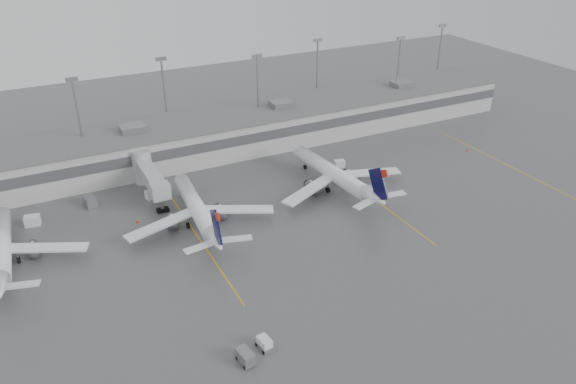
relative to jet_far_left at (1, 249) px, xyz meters
name	(u,v)px	position (x,y,z in m)	size (l,w,h in m)	color
ground	(362,287)	(47.66, -30.85, -2.92)	(260.00, 260.00, 0.00)	#4B4B4E
terminal	(222,133)	(47.65, 27.13, 1.25)	(152.00, 17.00, 9.45)	#B0B1AB
light_masts	(212,93)	(47.66, 32.90, 9.10)	(142.40, 8.00, 20.60)	gray
jet_bridge_right	(147,173)	(27.16, 14.87, 0.95)	(4.00, 17.20, 7.00)	#A3A5A8
stand_markings	(290,215)	(47.66, -6.85, -2.92)	(105.25, 40.00, 0.01)	#D1990C
jet_far_left	(1,249)	(0.00, 0.00, 0.00)	(25.91, 29.10, 9.41)	white
jet_mid_left	(198,209)	(31.70, -2.18, 0.12)	(26.92, 30.25, 9.78)	white
jet_mid_right	(335,174)	(60.65, -1.37, 0.24)	(27.98, 31.48, 10.19)	white
baggage_tug	(265,344)	(29.21, -35.89, -2.30)	(1.91, 2.66, 1.59)	white
baggage_cart	(245,357)	(26.01, -37.09, -2.02)	(1.90, 2.89, 1.74)	slate
gse_uld_a	(32,221)	(5.07, 10.87, -2.00)	(2.61, 1.74, 1.85)	white
gse_uld_b	(152,194)	(26.78, 11.38, -2.08)	(2.38, 1.59, 1.69)	white
gse_uld_c	(339,164)	(66.80, 6.98, -2.15)	(2.18, 1.45, 1.54)	white
gse_loader	(90,201)	(15.49, 13.61, -1.97)	(1.90, 3.04, 1.90)	slate
cone_b	(137,221)	(21.90, 3.26, -2.56)	(0.46, 0.46, 0.73)	#FF3205
cone_c	(334,170)	(64.72, 5.67, -2.60)	(0.40, 0.40, 0.64)	#FF3205
cone_d	(468,150)	(97.76, 0.92, -2.56)	(0.45, 0.45, 0.72)	#FF3205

